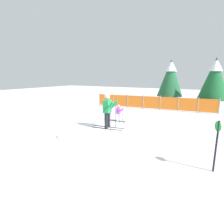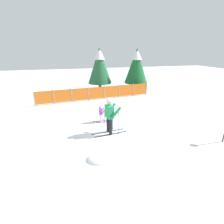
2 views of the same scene
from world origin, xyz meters
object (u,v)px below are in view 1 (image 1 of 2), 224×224
at_px(safety_fence, 152,102).
at_px(conifer_far, 215,78).
at_px(conifer_near, 171,77).
at_px(skier_child, 119,112).
at_px(skier_adult, 108,108).
at_px(trail_marker, 217,141).

bearing_deg(safety_fence, conifer_far, 24.83).
relative_size(safety_fence, conifer_near, 2.29).
relative_size(skier_child, conifer_near, 0.25).
bearing_deg(conifer_near, skier_adult, -98.29).
distance_m(safety_fence, trail_marker, 9.19).
xyz_separation_m(skier_child, conifer_far, (4.73, 6.49, 1.90)).
xyz_separation_m(safety_fence, conifer_far, (4.15, 1.92, 1.91)).
distance_m(conifer_far, conifer_near, 3.40).
distance_m(skier_child, trail_marker, 6.00).
height_order(conifer_near, trail_marker, conifer_near).
bearing_deg(skier_child, skier_adult, -82.13).
bearing_deg(skier_child, conifer_near, 81.35).
bearing_deg(skier_adult, trail_marker, -32.65).
bearing_deg(trail_marker, safety_fence, 117.28).
bearing_deg(trail_marker, skier_child, 143.12).
bearing_deg(safety_fence, skier_child, -97.27).
bearing_deg(conifer_near, trail_marker, -72.55).
distance_m(skier_child, conifer_near, 7.57).
height_order(skier_child, conifer_far, conifer_far).
height_order(skier_child, conifer_near, conifer_near).
bearing_deg(skier_adult, conifer_near, 73.48).
bearing_deg(safety_fence, skier_adult, -94.17).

